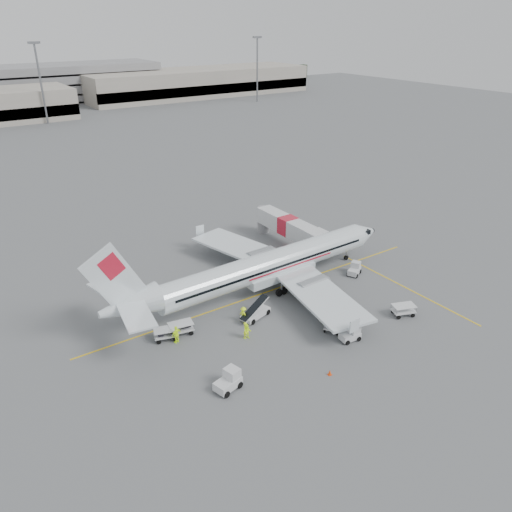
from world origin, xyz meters
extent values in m
plane|color=#56595B|center=(0.00, 0.00, 0.00)|extent=(360.00, 360.00, 0.00)
cube|color=yellow|center=(0.00, 0.00, 0.01)|extent=(44.00, 0.20, 0.01)
cube|color=yellow|center=(14.00, -8.00, 0.01)|extent=(0.20, 20.00, 0.01)
cone|color=#F5410A|center=(15.28, 4.87, 0.34)|extent=(0.41, 0.41, 0.67)
cone|color=#F5410A|center=(1.23, 16.10, 0.33)|extent=(0.40, 0.40, 0.66)
cone|color=#F5410A|center=(-3.81, -14.99, 0.27)|extent=(0.33, 0.33, 0.53)
imported|color=#CFF61A|center=(-6.77, -6.14, 0.87)|extent=(0.76, 0.70, 1.74)
imported|color=#CFF61A|center=(-6.74, -6.35, 0.80)|extent=(0.98, 0.93, 1.60)
imported|color=#CFF61A|center=(-5.34, -3.53, 0.82)|extent=(0.84, 1.17, 1.63)
imported|color=#CFF61A|center=(-12.69, -3.07, 0.92)|extent=(1.16, 0.70, 1.85)
camera|label=1|loc=(-28.85, -40.12, 28.28)|focal=35.00mm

